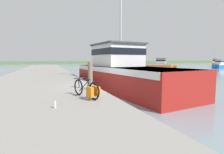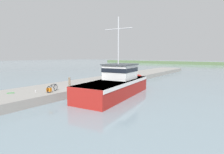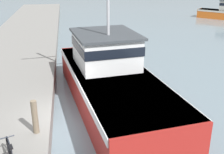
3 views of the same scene
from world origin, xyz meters
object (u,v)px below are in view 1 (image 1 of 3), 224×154
at_px(boat_green_anchored, 215,64).
at_px(mooring_post, 90,76).
at_px(fishing_boat_main, 122,72).
at_px(boat_red_outer, 220,65).
at_px(boat_white_moored, 159,65).
at_px(bicycle_touring, 88,89).
at_px(water_bottle_by_bike, 55,105).

height_order(boat_green_anchored, mooring_post, boat_green_anchored).
distance_m(fishing_boat_main, boat_red_outer, 41.52).
distance_m(boat_white_moored, mooring_post, 35.09).
relative_size(boat_red_outer, bicycle_touring, 3.16).
relative_size(boat_green_anchored, mooring_post, 4.06).
bearing_deg(boat_green_anchored, water_bottle_by_bike, 86.39).
xyz_separation_m(boat_green_anchored, bicycle_touring, (-48.26, -34.16, 0.24)).
bearing_deg(boat_green_anchored, boat_white_moored, 63.99).
bearing_deg(water_bottle_by_bike, fishing_boat_main, 52.87).
height_order(fishing_boat_main, bicycle_touring, fishing_boat_main).
distance_m(boat_green_anchored, bicycle_touring, 59.13).
xyz_separation_m(boat_red_outer, boat_white_moored, (-16.75, 2.45, 0.13)).
bearing_deg(water_bottle_by_bike, bicycle_touring, 38.98).
height_order(bicycle_touring, mooring_post, mooring_post).
relative_size(fishing_boat_main, boat_green_anchored, 2.47).
bearing_deg(bicycle_touring, fishing_boat_main, 36.34).
relative_size(boat_green_anchored, bicycle_touring, 3.20).
height_order(boat_red_outer, water_bottle_by_bike, boat_red_outer).
distance_m(boat_white_moored, bicycle_touring, 36.85).
bearing_deg(fishing_boat_main, water_bottle_by_bike, -134.79).
relative_size(bicycle_touring, mooring_post, 1.27).
distance_m(boat_green_anchored, water_bottle_by_bike, 60.67).
bearing_deg(fishing_boat_main, boat_red_outer, 21.43).
height_order(boat_green_anchored, water_bottle_by_bike, boat_green_anchored).
relative_size(fishing_boat_main, boat_white_moored, 2.07).
xyz_separation_m(fishing_boat_main, water_bottle_by_bike, (-5.13, -6.77, -0.39)).
xyz_separation_m(boat_white_moored, mooring_post, (-22.92, -26.56, 0.51)).
bearing_deg(bicycle_touring, boat_green_anchored, 15.71).
bearing_deg(boat_white_moored, bicycle_touring, 5.78).
relative_size(boat_white_moored, bicycle_touring, 3.83).
xyz_separation_m(fishing_boat_main, boat_red_outer, (36.28, 20.19, -0.49)).
bearing_deg(bicycle_touring, mooring_post, 54.66).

